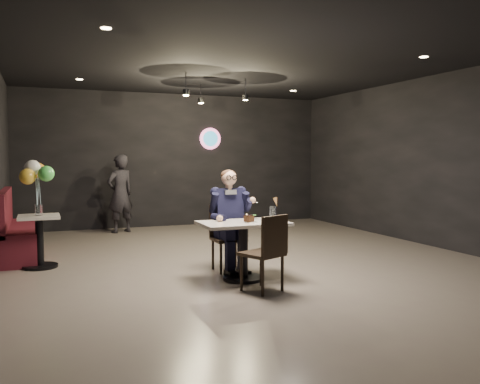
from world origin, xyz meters
name	(u,v)px	position (x,y,z in m)	size (l,w,h in m)	color
floor	(253,263)	(0.00, 0.00, 0.00)	(9.00, 9.00, 0.00)	#6C645A
wall_sign	(210,139)	(0.80, 4.47, 2.00)	(0.50, 0.06, 0.50)	pink
pendant_lights	(211,85)	(0.00, 2.00, 2.88)	(1.40, 1.20, 0.36)	black
main_table	(243,251)	(-0.52, -0.88, 0.38)	(1.10, 0.70, 0.75)	silver
chair_far	(228,238)	(-0.52, -0.33, 0.46)	(0.42, 0.46, 0.92)	black
chair_near	(262,252)	(-0.52, -1.47, 0.46)	(0.42, 0.46, 0.92)	black
seated_man	(228,219)	(-0.52, -0.33, 0.72)	(0.60, 0.80, 1.44)	black
dessert_plate	(252,222)	(-0.43, -0.96, 0.76)	(0.19, 0.19, 0.01)	white
cake_slice	(249,219)	(-0.48, -0.97, 0.80)	(0.10, 0.09, 0.07)	black
mint_leaf	(254,215)	(-0.41, -0.97, 0.84)	(0.06, 0.04, 0.01)	#33862C
sundae_glass	(273,214)	(-0.12, -0.92, 0.84)	(0.08, 0.08, 0.19)	silver
wafer_cone	(276,202)	(-0.07, -0.90, 0.99)	(0.06, 0.06, 0.12)	#AF8E47
booth_bench	(19,223)	(-3.25, 1.85, 0.53)	(0.53, 2.12, 1.06)	#3F0D16
side_table	(40,243)	(-2.95, 0.85, 0.35)	(0.56, 0.56, 0.70)	silver
balloon_vase	(39,210)	(-2.95, 0.85, 0.83)	(0.10, 0.10, 0.16)	silver
balloon_bunch	(38,181)	(-2.95, 0.85, 1.23)	(0.40, 0.40, 0.67)	gold
passerby	(120,194)	(-1.38, 3.85, 0.81)	(0.59, 0.39, 1.63)	black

